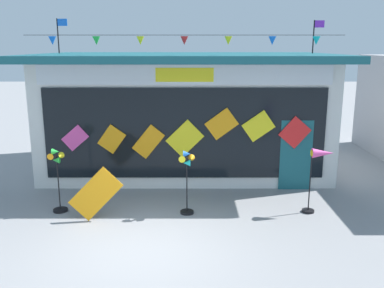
# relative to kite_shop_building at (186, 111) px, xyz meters

# --- Properties ---
(ground_plane) EXTENTS (80.00, 80.00, 0.00)m
(ground_plane) POSITION_rel_kite_shop_building_xyz_m (-0.81, -5.96, -1.91)
(ground_plane) COLOR gray
(kite_shop_building) EXTENTS (9.07, 5.85, 4.85)m
(kite_shop_building) POSITION_rel_kite_shop_building_xyz_m (0.00, 0.00, 0.00)
(kite_shop_building) COLOR silver
(kite_shop_building) RESTS_ON ground_plane
(wind_spinner_far_left) EXTENTS (0.37, 0.36, 1.62)m
(wind_spinner_far_left) POSITION_rel_kite_shop_building_xyz_m (-3.07, -4.03, -0.95)
(wind_spinner_far_left) COLOR black
(wind_spinner_far_left) RESTS_ON ground_plane
(wind_spinner_left) EXTENTS (0.39, 0.33, 1.60)m
(wind_spinner_left) POSITION_rel_kite_shop_building_xyz_m (0.07, -4.16, -0.88)
(wind_spinner_left) COLOR black
(wind_spinner_left) RESTS_ON ground_plane
(wind_spinner_center_left) EXTENTS (0.68, 0.30, 1.62)m
(wind_spinner_center_left) POSITION_rel_kite_shop_building_xyz_m (3.28, -4.06, -0.65)
(wind_spinner_center_left) COLOR black
(wind_spinner_center_left) RESTS_ON ground_plane
(display_kite_on_ground) EXTENTS (1.28, 0.20, 1.28)m
(display_kite_on_ground) POSITION_rel_kite_shop_building_xyz_m (-2.05, -4.51, -1.27)
(display_kite_on_ground) COLOR orange
(display_kite_on_ground) RESTS_ON ground_plane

